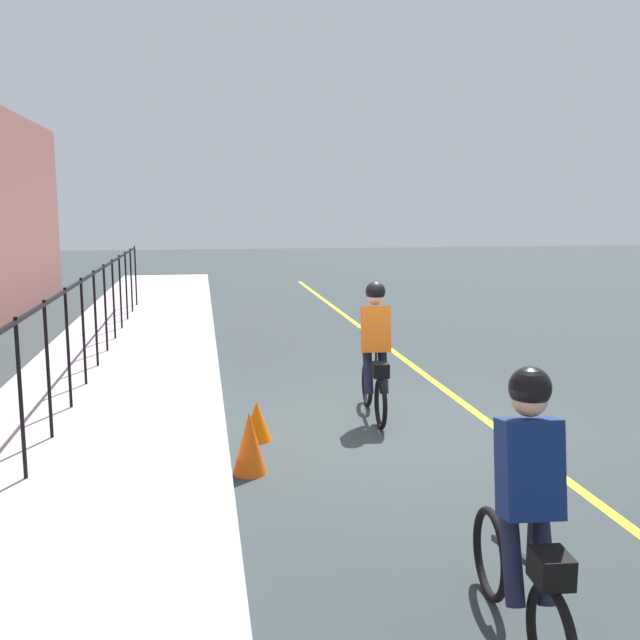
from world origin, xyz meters
TOP-DOWN VIEW (x-y plane):
  - ground_plane at (0.00, 0.00)m, footprint 80.00×80.00m
  - lane_line_centre at (0.00, -1.60)m, footprint 36.00×0.12m
  - sidewalk at (0.00, 3.40)m, footprint 40.00×3.20m
  - iron_fence at (1.00, 3.80)m, footprint 20.46×0.04m
  - cyclist_lead at (0.33, -0.17)m, footprint 1.71×0.38m
  - cyclist_follow at (-4.70, 0.11)m, footprint 1.71×0.38m
  - traffic_cone_near at (-0.32, 1.44)m, footprint 0.36×0.36m
  - traffic_cone_far at (-1.39, 1.60)m, footprint 0.36×0.36m

SIDE VIEW (x-z plane):
  - ground_plane at x=0.00m, z-range 0.00..0.00m
  - lane_line_centre at x=0.00m, z-range 0.00..0.01m
  - sidewalk at x=0.00m, z-range 0.00..0.15m
  - traffic_cone_near at x=-0.32m, z-range 0.00..0.48m
  - traffic_cone_far at x=-1.39m, z-range 0.00..0.67m
  - cyclist_lead at x=0.33m, z-range 0.00..1.82m
  - cyclist_follow at x=-4.70m, z-range 0.00..1.82m
  - iron_fence at x=1.00m, z-range 0.47..2.07m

